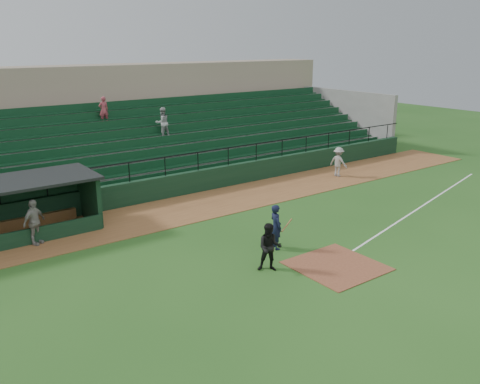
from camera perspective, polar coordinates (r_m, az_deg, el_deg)
ground at (r=19.70m, az=8.71°, el=-7.27°), size 90.00×90.00×0.00m
warning_track at (r=25.56m, az=-3.99°, el=-1.42°), size 40.00×4.00×0.03m
home_plate_dirt at (r=19.07m, az=10.85°, el=-8.17°), size 3.00×3.00×0.03m
foul_line at (r=26.28m, az=19.34°, el=-1.87°), size 17.49×4.44×0.01m
stadium_structure at (r=32.28m, az=-12.21°, el=6.24°), size 38.00×13.08×6.40m
batter_at_plate at (r=19.99m, az=4.07°, el=-3.93°), size 1.08×0.74×1.82m
umpire at (r=18.10m, az=3.37°, el=-6.26°), size 1.10×1.06×1.78m
runner at (r=31.21m, az=11.05°, el=3.36°), size 0.86×1.25×1.78m
dugout_player_a at (r=21.88m, az=-22.21°, el=-3.17°), size 1.18×0.97×1.88m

